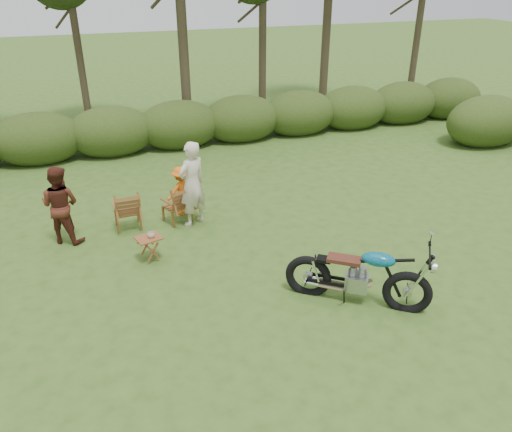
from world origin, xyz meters
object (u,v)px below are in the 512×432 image
object	(u,v)px
motorcycle	(355,301)
cup	(151,235)
adult_a	(195,223)
adult_b	(67,240)
lawn_chair_right	(178,221)
child	(183,213)
side_table	(150,249)
lawn_chair_left	(129,227)

from	to	relation	value
motorcycle	cup	bearing A→B (deg)	176.96
adult_a	adult_b	distance (m)	2.60
lawn_chair_right	child	bearing A→B (deg)	-141.05
motorcycle	side_table	xyz separation A→B (m)	(-2.96, 2.46, 0.24)
side_table	cup	world-z (taller)	cup
child	motorcycle	bearing A→B (deg)	96.91
cup	lawn_chair_right	bearing A→B (deg)	61.71
lawn_chair_right	adult_b	size ratio (longest dim) A/B	0.54
lawn_chair_left	adult_b	distance (m)	1.26
motorcycle	lawn_chair_right	bearing A→B (deg)	156.08
motorcycle	adult_a	xyz separation A→B (m)	(-1.84, 3.62, 0.00)
adult_b	child	world-z (taller)	adult_b
cup	adult_b	size ratio (longest dim) A/B	0.08
motorcycle	side_table	distance (m)	3.86
side_table	adult_a	size ratio (longest dim) A/B	0.26
motorcycle	adult_a	size ratio (longest dim) A/B	1.22
adult_b	lawn_chair_left	bearing A→B (deg)	-142.05
lawn_chair_right	adult_b	xyz separation A→B (m)	(-2.28, -0.09, 0.00)
motorcycle	cup	xyz separation A→B (m)	(-2.91, 2.45, 0.53)
motorcycle	adult_b	distance (m)	5.83
lawn_chair_right	adult_a	xyz separation A→B (m)	(0.31, -0.24, 0.00)
lawn_chair_left	side_table	distance (m)	1.50
adult_b	cup	bearing A→B (deg)	170.14
lawn_chair_left	adult_a	xyz separation A→B (m)	(1.35, -0.30, 0.00)
cup	adult_a	bearing A→B (deg)	47.48
motorcycle	child	xyz separation A→B (m)	(-1.96, 4.19, 0.00)
lawn_chair_right	side_table	xyz separation A→B (m)	(-0.81, -1.41, 0.24)
lawn_chair_left	adult_a	distance (m)	1.38
side_table	adult_b	size ratio (longest dim) A/B	0.30
lawn_chair_left	adult_b	xyz separation A→B (m)	(-1.25, -0.15, 0.00)
lawn_chair_left	child	size ratio (longest dim) A/B	0.76
motorcycle	lawn_chair_left	bearing A→B (deg)	166.04
lawn_chair_right	side_table	distance (m)	1.64
lawn_chair_left	adult_a	bearing A→B (deg)	165.88
lawn_chair_right	child	distance (m)	0.37
adult_b	lawn_chair_right	bearing A→B (deg)	-146.51
lawn_chair_right	adult_a	size ratio (longest dim) A/B	0.46
side_table	cup	bearing A→B (deg)	-14.28
lawn_chair_right	lawn_chair_left	bearing A→B (deg)	-24.05
motorcycle	side_table	size ratio (longest dim) A/B	4.71
side_table	child	size ratio (longest dim) A/B	0.43
adult_a	adult_b	bearing A→B (deg)	-31.62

